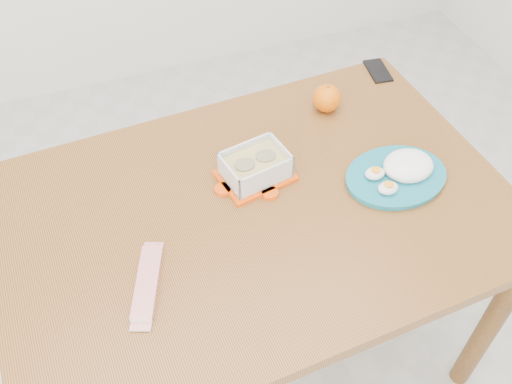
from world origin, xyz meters
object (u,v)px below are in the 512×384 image
object	(u,v)px
rice_plate	(400,171)
food_container	(255,167)
dining_table	(256,230)
orange_fruit	(327,98)
smartphone	(378,71)

from	to	relation	value
rice_plate	food_container	bearing A→B (deg)	157.42
dining_table	rice_plate	size ratio (longest dim) A/B	4.78
food_container	orange_fruit	distance (m)	0.35
food_container	rice_plate	size ratio (longest dim) A/B	0.75
rice_plate	smartphone	bearing A→B (deg)	66.39
orange_fruit	rice_plate	bearing A→B (deg)	-78.93
dining_table	smartphone	distance (m)	0.70
food_container	orange_fruit	size ratio (longest dim) A/B	2.53
food_container	dining_table	bearing A→B (deg)	-119.87
dining_table	rice_plate	distance (m)	0.41
dining_table	food_container	xyz separation A→B (m)	(0.04, 0.10, 0.13)
dining_table	food_container	bearing A→B (deg)	67.49
dining_table	orange_fruit	distance (m)	0.46
dining_table	food_container	size ratio (longest dim) A/B	6.40
orange_fruit	food_container	bearing A→B (deg)	-147.13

